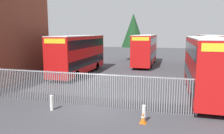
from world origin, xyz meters
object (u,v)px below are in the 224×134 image
bollard_near_left (52,103)px  bollard_center_front (144,114)px  double_decker_bus_behind_fence_right (210,50)px  double_decker_bus_far_back (145,49)px  double_decker_bus_behind_fence_left (79,53)px  traffic_cone_mid_forecourt (143,118)px  double_decker_bus_near_gate (206,64)px

bollard_near_left → bollard_center_front: (5.74, -0.35, 0.00)m
double_decker_bus_behind_fence_right → double_decker_bus_far_back: 8.73m
double_decker_bus_behind_fence_left → traffic_cone_mid_forecourt: (9.02, -12.29, -2.13)m
double_decker_bus_near_gate → double_decker_bus_behind_fence_right: size_ratio=1.00×
double_decker_bus_behind_fence_right → traffic_cone_mid_forecourt: 21.53m
double_decker_bus_behind_fence_right → double_decker_bus_far_back: bearing=174.0°
bollard_near_left → double_decker_bus_far_back: bearing=81.2°
traffic_cone_mid_forecourt → double_decker_bus_behind_fence_left: bearing=126.3°
bollard_center_front → traffic_cone_mid_forecourt: (-0.02, -0.15, -0.19)m
bollard_near_left → traffic_cone_mid_forecourt: bollard_near_left is taller
double_decker_bus_near_gate → double_decker_bus_behind_fence_right: same height
bollard_center_front → bollard_near_left: bearing=176.5°
double_decker_bus_near_gate → double_decker_bus_far_back: bearing=113.4°
bollard_center_front → double_decker_bus_behind_fence_left: bearing=126.7°
double_decker_bus_behind_fence_right → bollard_center_front: (-6.18, -20.36, -1.95)m
double_decker_bus_behind_fence_left → double_decker_bus_far_back: same height
bollard_center_front → double_decker_bus_behind_fence_right: bearing=73.1°
double_decker_bus_behind_fence_left → double_decker_bus_behind_fence_right: size_ratio=1.00×
bollard_near_left → double_decker_bus_behind_fence_left: bearing=105.6°
traffic_cone_mid_forecourt → double_decker_bus_near_gate: bearing=60.0°
double_decker_bus_near_gate → bollard_center_front: double_decker_bus_near_gate is taller
double_decker_bus_near_gate → bollard_center_front: 7.87m
double_decker_bus_behind_fence_left → bollard_center_front: double_decker_bus_behind_fence_left is taller
bollard_center_front → traffic_cone_mid_forecourt: 0.24m
double_decker_bus_behind_fence_right → traffic_cone_mid_forecourt: size_ratio=18.32×
double_decker_bus_near_gate → bollard_near_left: 11.61m
double_decker_bus_far_back → bollard_near_left: size_ratio=11.38×
double_decker_bus_near_gate → bollard_near_left: size_ratio=11.38×
double_decker_bus_behind_fence_right → bollard_near_left: bearing=-120.8°
double_decker_bus_behind_fence_left → bollard_near_left: double_decker_bus_behind_fence_left is taller
double_decker_bus_far_back → double_decker_bus_behind_fence_left: bearing=-125.6°
double_decker_bus_far_back → traffic_cone_mid_forecourt: 21.68m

